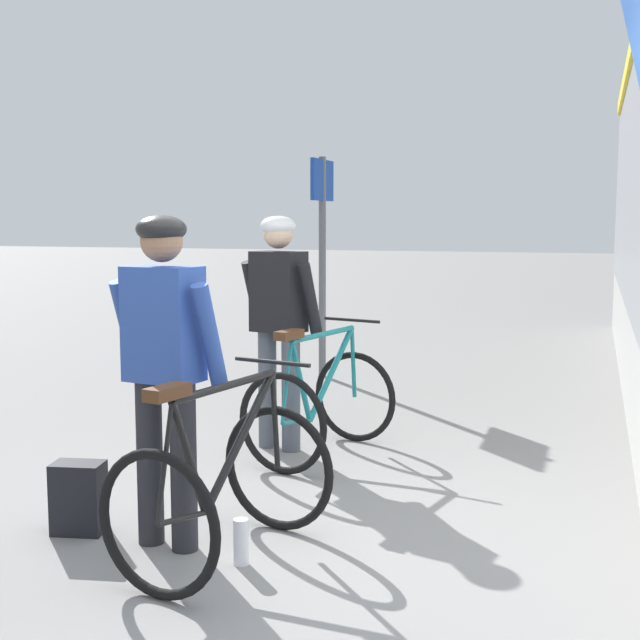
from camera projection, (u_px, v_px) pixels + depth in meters
The scene contains 8 objects.
ground_plane at pixel (298, 545), 4.59m from camera, with size 80.00×80.00×0.00m, color gray.
cyclist_near_in_dark at pixel (279, 311), 6.37m from camera, with size 0.66×0.41×1.76m.
cyclist_far_in_blue at pixel (164, 352), 4.44m from camera, with size 0.64×0.37×1.76m.
bicycle_near_teal at pixel (320, 403), 6.23m from camera, with size 0.94×1.21×0.99m.
bicycle_far_black at pixel (223, 485), 4.32m from camera, with size 0.92×1.19×0.99m.
backpack_on_platform at pixel (79, 498), 4.74m from camera, with size 0.28×0.18×0.40m, color black.
water_bottle_near_the_bikes at pixel (241, 542), 4.31m from camera, with size 0.08×0.08×0.24m, color silver.
platform_sign_post at pixel (322, 229), 9.26m from camera, with size 0.08×0.70×2.40m.
Camera 1 is at (1.46, -4.16, 1.75)m, focal length 47.89 mm.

